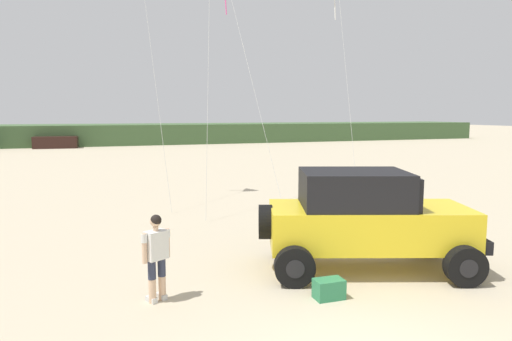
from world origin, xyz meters
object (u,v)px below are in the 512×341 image
(person_watching, at_px, (156,253))
(cooler_box, at_px, (329,289))
(jeep, at_px, (366,218))
(distant_sedan, at_px, (56,142))

(person_watching, relative_size, cooler_box, 2.98)
(jeep, height_order, cooler_box, jeep)
(jeep, bearing_deg, distant_sedan, 102.44)
(person_watching, distance_m, cooler_box, 3.35)
(jeep, xyz_separation_m, person_watching, (-4.67, -0.23, -0.26))
(cooler_box, distance_m, distant_sedan, 44.29)
(cooler_box, xyz_separation_m, distant_sedan, (-7.80, 43.59, 0.41))
(person_watching, bearing_deg, cooler_box, -17.45)
(jeep, xyz_separation_m, distant_sedan, (-9.35, 42.38, -0.60))
(person_watching, height_order, distant_sedan, person_watching)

